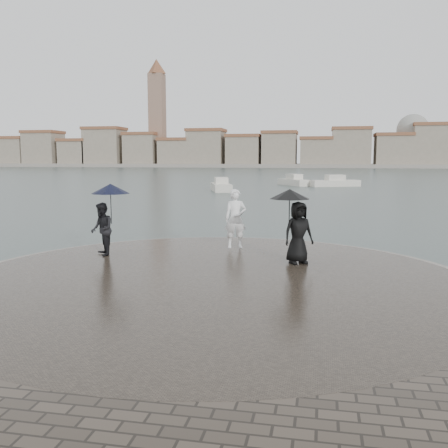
# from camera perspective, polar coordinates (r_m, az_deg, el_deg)

# --- Properties ---
(ground) EXTENTS (400.00, 400.00, 0.00)m
(ground) POSITION_cam_1_polar(r_m,az_deg,el_deg) (8.51, -6.50, -13.98)
(ground) COLOR #2B3835
(ground) RESTS_ON ground
(kerb_ring) EXTENTS (12.50, 12.50, 0.32)m
(kerb_ring) POSITION_cam_1_polar(r_m,az_deg,el_deg) (11.68, -1.25, -7.11)
(kerb_ring) COLOR gray
(kerb_ring) RESTS_ON ground
(quay_tip) EXTENTS (11.90, 11.90, 0.36)m
(quay_tip) POSITION_cam_1_polar(r_m,az_deg,el_deg) (11.67, -1.25, -7.01)
(quay_tip) COLOR #2D261E
(quay_tip) RESTS_ON ground
(statue) EXTENTS (0.75, 0.58, 1.81)m
(statue) POSITION_cam_1_polar(r_m,az_deg,el_deg) (15.34, 1.33, 0.63)
(statue) COLOR white
(statue) RESTS_ON quay_tip
(visitor_left) EXTENTS (1.24, 1.11, 2.04)m
(visitor_left) POSITION_cam_1_polar(r_m,az_deg,el_deg) (14.50, -13.46, 0.97)
(visitor_left) COLOR black
(visitor_left) RESTS_ON quay_tip
(visitor_right) EXTENTS (1.26, 1.08, 1.95)m
(visitor_right) POSITION_cam_1_polar(r_m,az_deg,el_deg) (13.19, 8.18, 0.38)
(visitor_right) COLOR black
(visitor_right) RESTS_ON quay_tip
(far_skyline) EXTENTS (260.00, 20.00, 37.00)m
(far_skyline) POSITION_cam_1_polar(r_m,az_deg,el_deg) (168.48, 8.35, 8.31)
(far_skyline) COLOR gray
(far_skyline) RESTS_ON ground
(boats) EXTENTS (35.37, 16.90, 1.50)m
(boats) POSITION_cam_1_polar(r_m,az_deg,el_deg) (52.86, 13.92, 4.35)
(boats) COLOR beige
(boats) RESTS_ON ground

